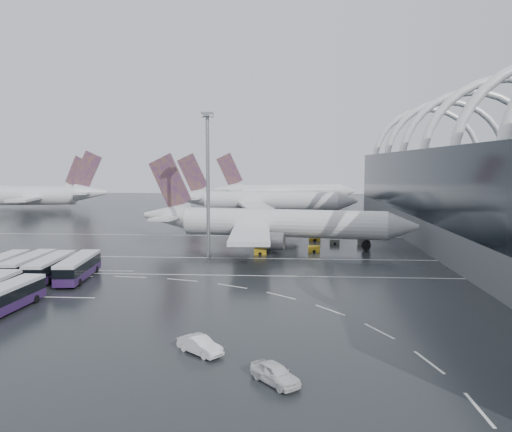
# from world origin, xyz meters

# --- Properties ---
(ground) EXTENTS (420.00, 420.00, 0.00)m
(ground) POSITION_xyz_m (0.00, 0.00, 0.00)
(ground) COLOR black
(ground) RESTS_ON ground
(lane_marking_near) EXTENTS (120.00, 0.25, 0.01)m
(lane_marking_near) POSITION_xyz_m (0.00, -2.00, 0.01)
(lane_marking_near) COLOR silver
(lane_marking_near) RESTS_ON ground
(lane_marking_mid) EXTENTS (120.00, 0.25, 0.01)m
(lane_marking_mid) POSITION_xyz_m (0.00, 12.00, 0.01)
(lane_marking_mid) COLOR silver
(lane_marking_mid) RESTS_ON ground
(lane_marking_far) EXTENTS (120.00, 0.25, 0.01)m
(lane_marking_far) POSITION_xyz_m (0.00, 40.00, 0.01)
(lane_marking_far) COLOR silver
(lane_marking_far) RESTS_ON ground
(bus_bay_line_north) EXTENTS (28.00, 0.25, 0.01)m
(bus_bay_line_north) POSITION_xyz_m (-24.00, 0.00, 0.01)
(bus_bay_line_north) COLOR silver
(bus_bay_line_north) RESTS_ON ground
(airliner_main) EXTENTS (56.93, 49.39, 19.30)m
(airliner_main) POSITION_xyz_m (10.70, 24.61, 4.83)
(airliner_main) COLOR silver
(airliner_main) RESTS_ON ground
(airliner_gate_b) EXTENTS (58.63, 52.93, 20.43)m
(airliner_gate_b) POSITION_xyz_m (5.89, 81.44, 5.11)
(airliner_gate_b) COLOR silver
(airliner_gate_b) RESTS_ON ground
(airliner_gate_c) EXTENTS (58.94, 53.62, 21.36)m
(airliner_gate_c) POSITION_xyz_m (12.62, 125.70, 5.34)
(airliner_gate_c) COLOR silver
(airliner_gate_c) RESTS_ON ground
(jet_remote_mid) EXTENTS (50.07, 40.50, 21.80)m
(jet_remote_mid) POSITION_xyz_m (-74.53, 95.08, 5.63)
(jet_remote_mid) COLOR silver
(jet_remote_mid) RESTS_ON ground
(jet_remote_far) EXTENTS (46.54, 37.55, 20.24)m
(jet_remote_far) POSITION_xyz_m (-84.43, 116.26, 5.23)
(jet_remote_far) COLOR silver
(jet_remote_far) RESTS_ON ground
(bus_row_near_a) EXTENTS (3.53, 12.88, 3.14)m
(bus_row_near_a) POSITION_xyz_m (-28.56, -5.50, 1.73)
(bus_row_near_a) COLOR #24133D
(bus_row_near_a) RESTS_ON ground
(bus_row_near_b) EXTENTS (3.35, 13.00, 3.18)m
(bus_row_near_b) POSITION_xyz_m (-24.56, -5.00, 1.75)
(bus_row_near_b) COLOR #24133D
(bus_row_near_b) RESTS_ON ground
(bus_row_near_c) EXTENTS (3.79, 13.22, 3.21)m
(bus_row_near_c) POSITION_xyz_m (-20.61, -6.05, 1.77)
(bus_row_near_c) COLOR #24133D
(bus_row_near_c) RESTS_ON ground
(bus_row_near_d) EXTENTS (4.44, 13.67, 3.31)m
(bus_row_near_d) POSITION_xyz_m (-16.40, -5.97, 1.82)
(bus_row_near_d) COLOR #24133D
(bus_row_near_d) RESTS_ON ground
(bus_row_far_c) EXTENTS (3.59, 12.86, 3.13)m
(bus_row_far_c) POSITION_xyz_m (-17.90, -22.72, 1.72)
(bus_row_far_c) COLOR #24133D
(bus_row_far_c) RESTS_ON ground
(van_curve_b) EXTENTS (4.50, 4.76, 1.59)m
(van_curve_b) POSITION_xyz_m (13.67, -39.33, 0.80)
(van_curve_b) COLOR white
(van_curve_b) RESTS_ON ground
(van_curve_c) EXTENTS (4.72, 4.26, 1.56)m
(van_curve_c) POSITION_xyz_m (6.73, -33.66, 0.78)
(van_curve_c) COLOR white
(van_curve_c) RESTS_ON ground
(floodlight_mast) EXTENTS (2.00, 2.00, 26.12)m
(floodlight_mast) POSITION_xyz_m (0.08, 12.47, 16.43)
(floodlight_mast) COLOR gray
(floodlight_mast) RESTS_ON ground
(gse_cart_belly_a) EXTENTS (2.23, 1.32, 1.22)m
(gse_cart_belly_a) POSITION_xyz_m (19.59, 19.17, 0.61)
(gse_cart_belly_a) COLOR #AC8817
(gse_cart_belly_a) RESTS_ON ground
(gse_cart_belly_b) EXTENTS (1.98, 1.17, 1.08)m
(gse_cart_belly_b) POSITION_xyz_m (24.45, 28.89, 0.54)
(gse_cart_belly_b) COLOR slate
(gse_cart_belly_b) RESTS_ON ground
(gse_cart_belly_c) EXTENTS (2.30, 1.36, 1.26)m
(gse_cart_belly_c) POSITION_xyz_m (9.36, 15.89, 0.63)
(gse_cart_belly_c) COLOR #AC8817
(gse_cart_belly_c) RESTS_ON ground
(gse_cart_belly_d) EXTENTS (2.50, 1.48, 1.36)m
(gse_cart_belly_d) POSITION_xyz_m (30.45, 28.54, 0.68)
(gse_cart_belly_d) COLOR slate
(gse_cart_belly_d) RESTS_ON ground
(gse_cart_belly_e) EXTENTS (2.50, 1.48, 1.36)m
(gse_cart_belly_e) POSITION_xyz_m (20.44, 33.34, 0.68)
(gse_cart_belly_e) COLOR #AC8817
(gse_cart_belly_e) RESTS_ON ground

